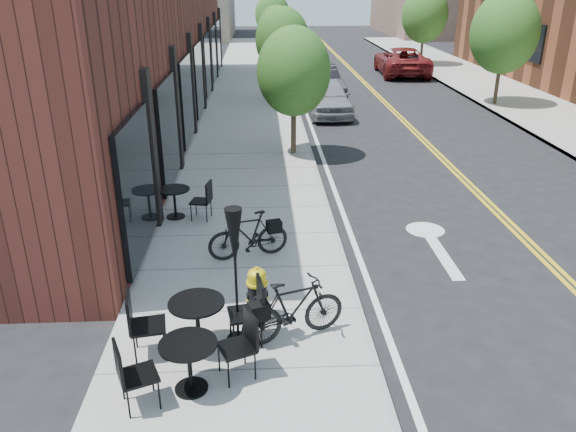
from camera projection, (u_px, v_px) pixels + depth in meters
name	position (u px, v px, depth m)	size (l,w,h in m)	color
ground	(362.00, 314.00, 9.37)	(120.00, 120.00, 0.00)	black
sidewalk_near	(249.00, 146.00, 18.44)	(4.00, 70.00, 0.12)	#9E9B93
building_near	(125.00, 27.00, 20.55)	(5.00, 28.00, 7.00)	#451E16
tree_near_a	(294.00, 72.00, 16.58)	(2.20, 2.20, 3.81)	#382B1E
tree_near_b	(282.00, 40.00, 23.89)	(2.30, 2.30, 3.98)	#382B1E
tree_near_c	(276.00, 29.00, 31.31)	(2.10, 2.10, 3.67)	#382B1E
tree_near_d	(273.00, 15.00, 38.56)	(2.40, 2.40, 4.11)	#382B1E
tree_far_b	(505.00, 33.00, 23.27)	(2.80, 2.80, 4.62)	#382B1E
tree_far_c	(425.00, 15.00, 34.30)	(2.80, 2.80, 4.62)	#382B1E
fire_hydrant	(257.00, 294.00, 8.90)	(0.46, 0.46, 0.91)	maroon
bicycle_left	(248.00, 235.00, 10.83)	(0.45, 1.58, 0.95)	black
bicycle_right	(293.00, 309.00, 8.36)	(0.47, 1.65, 0.99)	black
bistro_set_a	(197.00, 318.00, 8.12)	(1.93, 0.94, 1.02)	black
bistro_set_b	(189.00, 359.00, 7.29)	(1.80, 1.10, 0.96)	black
bistro_set_c	(174.00, 199.00, 12.67)	(1.70, 0.85, 0.89)	black
patio_umbrella	(235.00, 248.00, 7.89)	(0.35, 0.35, 2.15)	black
parked_car_a	(327.00, 97.00, 22.70)	(1.68, 4.17, 1.42)	gray
parked_car_b	(317.00, 82.00, 25.61)	(1.66, 4.76, 1.57)	black
parked_car_c	(301.00, 63.00, 31.79)	(1.91, 4.69, 1.36)	#B6B6BB
parked_car_far	(402.00, 61.00, 31.99)	(2.56, 5.56, 1.54)	maroon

